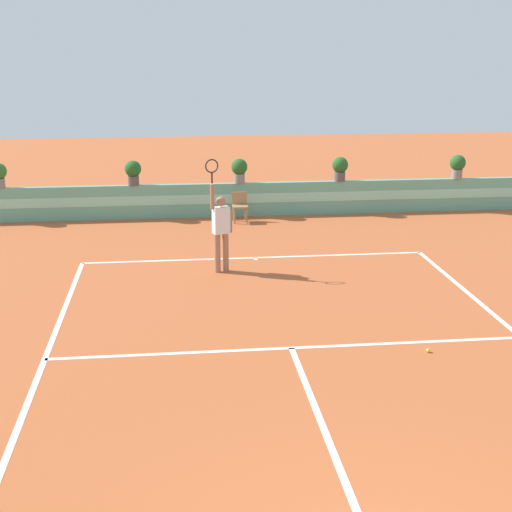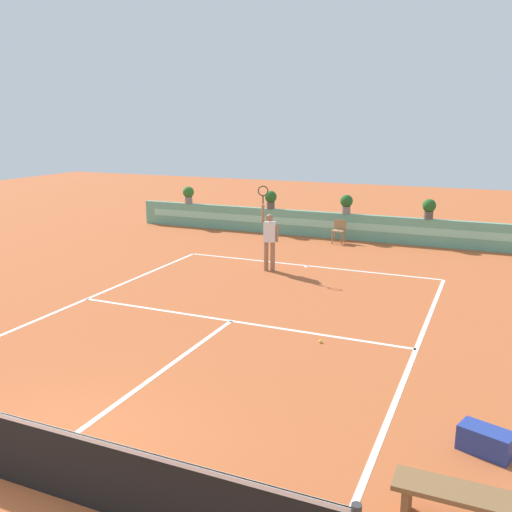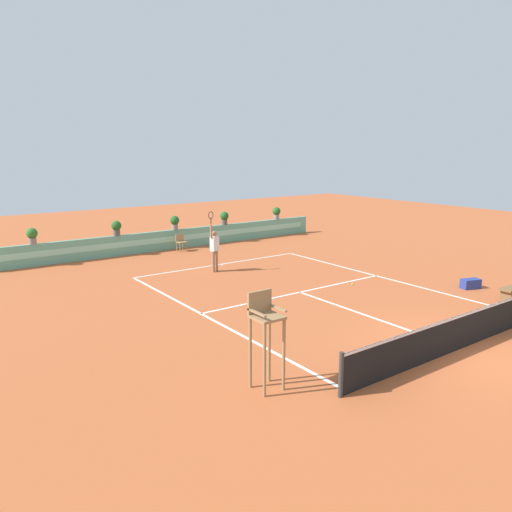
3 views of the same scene
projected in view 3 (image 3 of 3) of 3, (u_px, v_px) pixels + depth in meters
name	position (u px, v px, depth m)	size (l,w,h in m)	color
ground_plane	(307.00, 295.00, 17.63)	(60.00, 60.00, 0.00)	#B2562D
court_lines	(294.00, 290.00, 18.20)	(8.32, 11.94, 0.01)	white
net	(463.00, 330.00, 12.76)	(8.92, 0.10, 1.00)	#333333
back_wall_barrier	(175.00, 239.00, 25.76)	(18.00, 0.21, 1.00)	#60A88E
umpire_chair	(265.00, 329.00, 10.48)	(0.60, 0.60, 2.14)	#99754C
ball_kid_chair	(181.00, 242.00, 25.17)	(0.44, 0.44, 0.85)	#99754C
gear_bag	(471.00, 284.00, 18.41)	(0.70, 0.36, 0.36)	navy
tennis_player	(215.00, 247.00, 20.77)	(0.60, 0.32, 2.58)	#9E7051
tennis_ball_near_baseline	(352.00, 284.00, 18.88)	(0.07, 0.07, 0.07)	#CCE033
potted_plant_right	(224.00, 217.00, 27.32)	(0.48, 0.48, 0.72)	#514C47
potted_plant_left	(116.00, 227.00, 23.81)	(0.48, 0.48, 0.72)	#514C47
potted_plant_far_left	(32.00, 235.00, 21.64)	(0.48, 0.48, 0.72)	gray
potted_plant_centre	(175.00, 222.00, 25.59)	(0.48, 0.48, 0.72)	gray
potted_plant_far_right	(276.00, 212.00, 29.42)	(0.48, 0.48, 0.72)	gray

